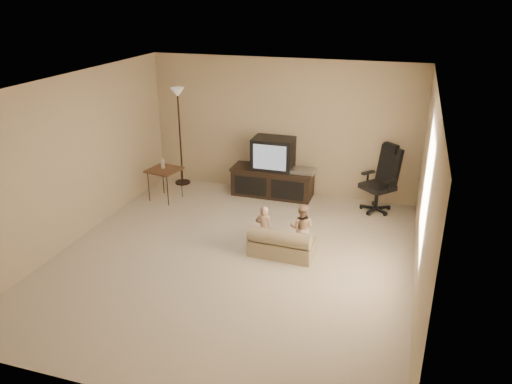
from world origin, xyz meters
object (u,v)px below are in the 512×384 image
Objects in this scene: tv_stand at (273,172)px; office_chair at (381,187)px; side_table at (164,170)px; child_sofa at (282,244)px; toddler_right at (302,228)px; floor_lamp at (179,115)px; toddler_left at (264,228)px.

office_chair is (1.96, -0.11, -0.03)m from tv_stand.
child_sofa is at bearing -28.68° from side_table.
side_table is at bearing -128.12° from office_chair.
child_sofa is 0.38m from toddler_right.
tv_stand is at bearing 22.87° from side_table.
floor_lamp is 2.64× the size of toddler_left.
floor_lamp is at bearing 93.71° from side_table.
tv_stand is 1.96m from office_chair.
office_chair is 2.42m from child_sofa.
side_table is at bearing 153.73° from child_sofa.
tv_stand is 2.11m from floor_lamp.
side_table reaches higher than toddler_left.
toddler_left is at bearing -78.22° from tv_stand.
side_table reaches higher than toddler_right.
tv_stand is 2.18m from toddler_right.
floor_lamp is at bearing 141.92° from child_sofa.
tv_stand is 2.08× the size of toddler_right.
office_chair is 1.65× the size of toddler_left.
side_table is at bearing -157.16° from tv_stand.
floor_lamp is at bearing -140.56° from office_chair.
toddler_right is at bearing -63.62° from tv_stand.
office_chair reaches higher than tv_stand.
office_chair is at bearing -2.56° from floor_lamp.
office_chair is 1.59× the size of toddler_right.
toddler_left is 0.96× the size of toddler_right.
floor_lamp is 3.65m from child_sofa.
child_sofa is 0.35m from toddler_left.
tv_stand is 2.00m from side_table.
office_chair is 3.86m from side_table.
tv_stand is at bearing -76.00° from toddler_left.
side_table is 2.65m from toddler_left.
office_chair reaches higher than toddler_right.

